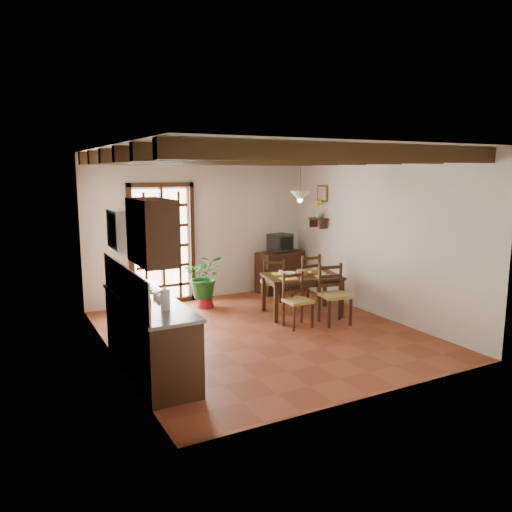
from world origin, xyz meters
TOP-DOWN VIEW (x-y plane):
  - ground_plane at (0.00, 0.00)m, footprint 5.00×5.00m
  - room_shell at (0.00, 0.00)m, footprint 4.52×5.02m
  - ceiling_beams at (0.00, 0.00)m, footprint 4.50×4.34m
  - french_door at (-0.80, 2.45)m, footprint 1.26×0.11m
  - kitchen_counter at (-1.96, -0.60)m, footprint 0.64×2.25m
  - upper_cabinet at (-2.08, -1.30)m, footprint 0.35×0.80m
  - range_hood at (-2.05, -0.05)m, footprint 0.38×0.60m
  - counter_items at (-1.95, -0.51)m, footprint 0.50×1.43m
  - dining_table at (1.11, 0.60)m, footprint 1.44×1.09m
  - chair_near_left at (0.66, 0.03)m, footprint 0.41×0.39m
  - chair_near_right at (1.29, -0.11)m, footprint 0.51×0.49m
  - chair_far_left at (0.94, 1.31)m, footprint 0.53×0.52m
  - chair_far_right at (1.58, 1.17)m, footprint 0.45×0.43m
  - table_setting at (1.11, 0.60)m, footprint 0.94×0.63m
  - table_bowl at (0.90, 0.69)m, footprint 0.28×0.28m
  - sideboard at (1.64, 2.23)m, footprint 1.05×0.61m
  - crt_tv at (1.64, 2.22)m, footprint 0.48×0.46m
  - fuse_box at (1.50, 2.48)m, footprint 0.25×0.03m
  - plant_pot at (-0.21, 1.82)m, footprint 0.33×0.33m
  - potted_plant at (-0.21, 1.82)m, footprint 2.31×2.14m
  - wall_shelf at (2.14, 1.60)m, footprint 0.20×0.42m
  - shelf_vase at (2.14, 1.60)m, footprint 0.15×0.15m
  - shelf_flowers at (2.14, 1.60)m, footprint 0.14×0.14m
  - framed_picture at (2.22, 1.60)m, footprint 0.03×0.32m
  - pendant_lamp at (1.11, 0.70)m, footprint 0.36×0.36m

SIDE VIEW (x-z plane):
  - ground_plane at x=0.00m, z-range 0.00..0.00m
  - plant_pot at x=-0.21m, z-range 0.01..0.21m
  - chair_near_left at x=0.66m, z-range -0.16..0.71m
  - chair_far_left at x=0.94m, z-range -0.17..0.74m
  - chair_far_right at x=1.58m, z-range -0.18..0.78m
  - chair_near_right at x=1.29m, z-range -0.18..0.79m
  - sideboard at x=1.64m, z-range 0.00..0.84m
  - kitchen_counter at x=-1.96m, z-range -0.22..1.16m
  - potted_plant at x=-0.21m, z-range -0.48..1.62m
  - dining_table at x=1.11m, z-range 0.26..0.96m
  - table_setting at x=1.11m, z-range 0.63..0.73m
  - table_bowl at x=0.90m, z-range 0.70..0.75m
  - counter_items at x=-1.95m, z-range 0.83..1.08m
  - crt_tv at x=1.64m, z-range 0.86..1.21m
  - french_door at x=-0.80m, z-range 0.02..2.34m
  - wall_shelf at x=2.14m, z-range 1.41..1.61m
  - shelf_vase at x=2.14m, z-range 1.57..1.73m
  - range_hood at x=-2.05m, z-range 1.46..2.00m
  - fuse_box at x=1.50m, z-range 1.59..1.91m
  - room_shell at x=0.00m, z-range 0.41..3.22m
  - upper_cabinet at x=-2.08m, z-range 1.50..2.20m
  - shelf_flowers at x=2.14m, z-range 1.68..2.04m
  - framed_picture at x=2.22m, z-range 1.89..2.21m
  - pendant_lamp at x=1.11m, z-range 1.66..2.50m
  - ceiling_beams at x=0.00m, z-range 2.59..2.79m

